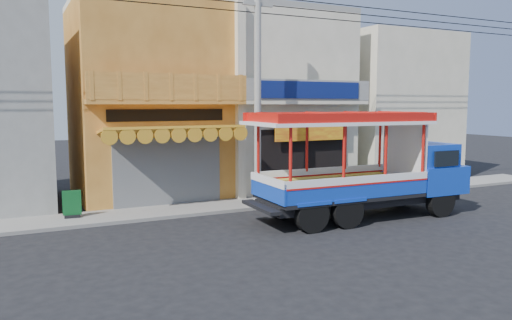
# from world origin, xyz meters

# --- Properties ---
(ground) EXTENTS (90.00, 90.00, 0.00)m
(ground) POSITION_xyz_m (0.00, 0.00, 0.00)
(ground) COLOR black
(ground) RESTS_ON ground
(sidewalk) EXTENTS (30.00, 2.00, 0.12)m
(sidewalk) POSITION_xyz_m (0.00, 4.00, 0.06)
(sidewalk) COLOR slate
(sidewalk) RESTS_ON ground
(shophouse_left) EXTENTS (6.00, 7.50, 8.24)m
(shophouse_left) POSITION_xyz_m (-4.00, 7.96, 4.11)
(shophouse_left) COLOR #B36E27
(shophouse_left) RESTS_ON ground
(shophouse_right) EXTENTS (6.00, 6.75, 8.24)m
(shophouse_right) POSITION_xyz_m (2.00, 7.96, 4.11)
(shophouse_right) COLOR beige
(shophouse_right) RESTS_ON ground
(party_pilaster) EXTENTS (0.35, 0.30, 8.00)m
(party_pilaster) POSITION_xyz_m (-1.00, 4.85, 4.00)
(party_pilaster) COLOR beige
(party_pilaster) RESTS_ON ground
(filler_building_right) EXTENTS (6.00, 6.00, 7.60)m
(filler_building_right) POSITION_xyz_m (9.00, 8.00, 3.80)
(filler_building_right) COLOR beige
(filler_building_right) RESTS_ON ground
(utility_pole) EXTENTS (28.00, 0.26, 9.00)m
(utility_pole) POSITION_xyz_m (-0.85, 3.30, 5.03)
(utility_pole) COLOR gray
(utility_pole) RESTS_ON ground
(songthaew_truck) EXTENTS (7.97, 2.84, 3.69)m
(songthaew_truck) POSITION_xyz_m (2.10, 0.26, 1.78)
(songthaew_truck) COLOR black
(songthaew_truck) RESTS_ON ground
(green_sign) EXTENTS (0.61, 0.33, 0.94)m
(green_sign) POSITION_xyz_m (-7.60, 4.20, 0.51)
(green_sign) COLOR black
(green_sign) RESTS_ON sidewalk
(potted_plant_a) EXTENTS (1.32, 1.31, 1.11)m
(potted_plant_a) POSITION_xyz_m (3.45, 4.00, 0.68)
(potted_plant_a) COLOR #1C6220
(potted_plant_a) RESTS_ON sidewalk
(potted_plant_b) EXTENTS (0.76, 0.79, 1.13)m
(potted_plant_b) POSITION_xyz_m (4.55, 4.00, 0.68)
(potted_plant_b) COLOR #1C6220
(potted_plant_b) RESTS_ON sidewalk
(potted_plant_c) EXTENTS (0.52, 0.52, 0.91)m
(potted_plant_c) POSITION_xyz_m (5.39, 4.70, 0.58)
(potted_plant_c) COLOR #1C6220
(potted_plant_c) RESTS_ON sidewalk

